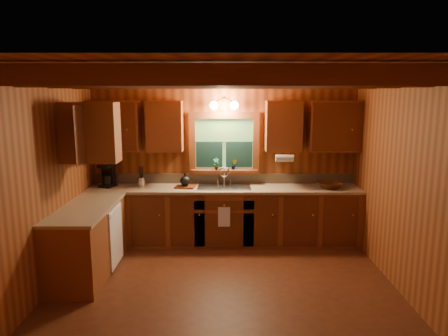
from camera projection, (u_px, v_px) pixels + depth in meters
name	position (u px, v px, depth m)	size (l,w,h in m)	color
room	(224.00, 185.00, 4.76)	(4.20, 4.20, 4.20)	#4F2613
ceiling_beams	(224.00, 80.00, 4.54)	(4.20, 2.54, 0.18)	brown
base_cabinets	(191.00, 222.00, 6.18)	(4.20, 2.22, 0.86)	brown
countertop	(192.00, 193.00, 6.10)	(4.20, 2.24, 0.04)	tan
backsplash	(224.00, 178.00, 6.67)	(4.20, 0.02, 0.16)	#9D8A69
dishwasher_panel	(116.00, 236.00, 5.58)	(0.02, 0.60, 0.80)	white
upper_cabinets	(186.00, 128.00, 6.06)	(4.19, 1.77, 0.78)	brown
window	(224.00, 145.00, 6.55)	(1.12, 0.08, 1.00)	brown
window_sill	(224.00, 171.00, 6.58)	(1.06, 0.14, 0.04)	brown
wall_sconce	(224.00, 105.00, 6.32)	(0.45, 0.21, 0.17)	black
paper_towel_roll	(284.00, 158.00, 6.25)	(0.11, 0.11, 0.27)	white
dish_towel	(224.00, 217.00, 6.14)	(0.18, 0.01, 0.30)	white
sink	(224.00, 190.00, 6.41)	(0.82, 0.48, 0.43)	silver
coffee_maker	(108.00, 175.00, 6.44)	(0.20, 0.25, 0.35)	black
utensil_crock	(141.00, 181.00, 6.46)	(0.11, 0.11, 0.32)	silver
cutting_board	(185.00, 187.00, 6.37)	(0.30, 0.21, 0.03)	#542612
teakettle	(185.00, 181.00, 6.35)	(0.16, 0.16, 0.20)	black
wicker_basket	(329.00, 185.00, 6.33)	(0.37, 0.37, 0.09)	#48230C
potted_plant_left	(216.00, 164.00, 6.52)	(0.10, 0.07, 0.19)	#542612
potted_plant_right	(234.00, 164.00, 6.56)	(0.09, 0.07, 0.16)	#542612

